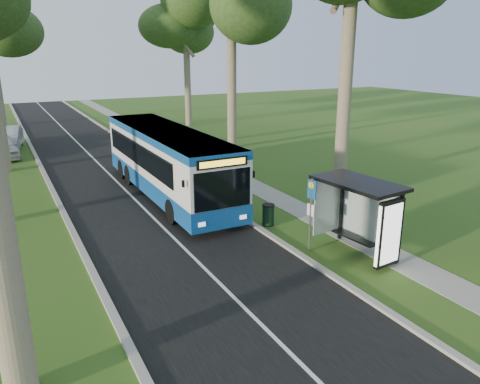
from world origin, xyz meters
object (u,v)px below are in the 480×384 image
at_px(bus, 168,162).
at_px(car_silver, 7,138).
at_px(bus_shelter, 369,206).
at_px(litter_bin, 268,215).
at_px(car_white, 2,147).
at_px(bus_stop_sign, 311,207).

relative_size(bus, car_silver, 2.52).
bearing_deg(bus_shelter, car_silver, 104.97).
relative_size(litter_bin, car_silver, 0.18).
xyz_separation_m(car_white, car_silver, (0.46, 3.07, 0.06)).
height_order(bus_stop_sign, car_silver, bus_stop_sign).
height_order(bus_stop_sign, car_white, bus_stop_sign).
bearing_deg(bus, litter_bin, -68.72).
bearing_deg(bus_shelter, bus_stop_sign, 127.04).
relative_size(bus_stop_sign, litter_bin, 2.98).
bearing_deg(car_white, bus_stop_sign, -70.83).
distance_m(bus_stop_sign, car_white, 24.85).
xyz_separation_m(bus_stop_sign, car_silver, (-9.14, 25.97, -0.88)).
xyz_separation_m(bus, litter_bin, (2.36, -6.03, -1.30)).
bearing_deg(bus, car_white, 117.53).
bearing_deg(bus, bus_stop_sign, -75.60).
relative_size(bus_shelter, car_silver, 0.67).
bearing_deg(bus_shelter, litter_bin, 100.97).
xyz_separation_m(bus, car_silver, (-6.80, 16.92, -0.93)).
distance_m(bus, litter_bin, 6.60).
xyz_separation_m(bus, car_white, (-7.26, 13.85, -0.99)).
distance_m(bus, bus_stop_sign, 9.35).
distance_m(bus_stop_sign, car_silver, 27.55).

